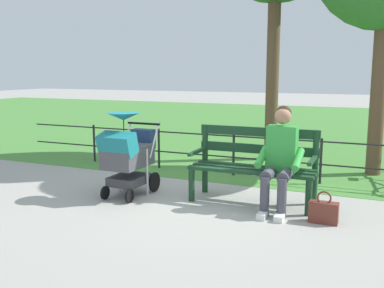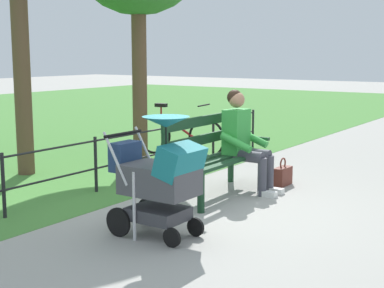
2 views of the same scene
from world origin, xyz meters
name	(u,v)px [view 1 (image 1 of 2)]	position (x,y,z in m)	size (l,w,h in m)	color
ground_plane	(201,197)	(0.00, 0.00, 0.00)	(60.00, 60.00, 0.00)	#9E9B93
grass_lawn	(307,125)	(0.00, -8.80, 0.00)	(40.00, 16.00, 0.01)	#478438
park_bench	(254,162)	(-0.70, -0.12, 0.53)	(1.61, 0.62, 0.96)	#193D23
person_on_bench	(280,156)	(-1.08, 0.11, 0.68)	(0.53, 0.74, 1.28)	#42424C
stroller	(127,153)	(0.94, 0.34, 0.59)	(0.52, 0.89, 1.15)	black
handbag	(324,212)	(-1.65, 0.38, 0.13)	(0.32, 0.14, 0.37)	brown
park_fence	(251,151)	(-0.29, -1.39, 0.42)	(8.30, 0.04, 0.70)	black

